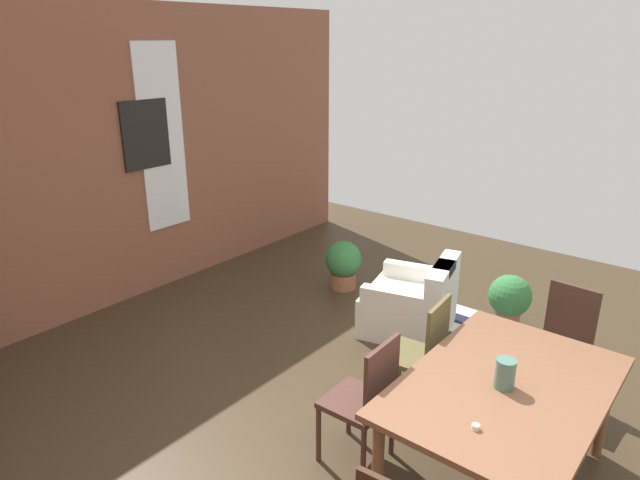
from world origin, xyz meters
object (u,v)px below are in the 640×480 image
dining_chair_head_right (563,342)px  armchair_white (413,304)px  dining_chair_far_left (366,398)px  potted_plant_corner (510,299)px  potted_plant_by_shelf (343,263)px  dining_table (505,395)px  vase_on_table (505,374)px  dining_chair_far_right (422,352)px

dining_chair_head_right → armchair_white: size_ratio=0.98×
dining_chair_far_left → potted_plant_corner: dining_chair_far_left is taller
potted_plant_by_shelf → potted_plant_corner: bearing=-82.5°
dining_table → vase_on_table: (-0.04, -0.00, 0.18)m
armchair_white → potted_plant_corner: armchair_white is taller
vase_on_table → dining_chair_far_right: size_ratio=0.20×
potted_plant_by_shelf → vase_on_table: bearing=-125.8°
dining_table → armchair_white: bearing=45.3°
dining_chair_head_right → vase_on_table: bearing=179.8°
dining_chair_far_left → potted_plant_by_shelf: (2.18, 1.81, -0.21)m
dining_table → vase_on_table: 0.18m
vase_on_table → armchair_white: size_ratio=0.19×
dining_chair_far_left → potted_plant_corner: (2.42, -0.03, -0.19)m
dining_chair_head_right → potted_plant_by_shelf: 2.67m
dining_chair_head_right → armchair_white: (0.26, 1.46, -0.23)m
vase_on_table → dining_chair_far_left: bearing=112.4°
dining_table → dining_chair_far_right: dining_chair_far_right is taller
armchair_white → dining_table: bearing=-134.7°
armchair_white → vase_on_table: bearing=-135.6°
dining_chair_head_right → armchair_white: 1.50m
vase_on_table → armchair_white: vase_on_table is taller
vase_on_table → dining_table: bearing=0.0°
dining_chair_far_right → dining_chair_far_left: 0.73m
dining_table → potted_plant_corner: (2.06, 0.74, -0.35)m
vase_on_table → potted_plant_corner: (2.10, 0.74, -0.53)m
armchair_white → dining_chair_far_right: bearing=-147.3°
vase_on_table → dining_chair_far_right: bearing=61.6°
dining_chair_head_right → potted_plant_by_shelf: bearing=76.3°
vase_on_table → dining_chair_head_right: dining_chair_head_right is taller
dining_table → vase_on_table: vase_on_table is taller
vase_on_table → armchair_white: (1.49, 1.46, -0.58)m
dining_table → vase_on_table: size_ratio=8.66×
potted_plant_by_shelf → potted_plant_corner: size_ratio=0.99×
vase_on_table → armchair_white: 2.16m
dining_table → armchair_white: (1.44, 1.46, -0.40)m
vase_on_table → dining_chair_head_right: (1.23, -0.00, -0.34)m
dining_chair_head_right → dining_chair_far_left: size_ratio=1.00×
dining_table → armchair_white: dining_table is taller
dining_chair_far_right → armchair_white: (1.07, 0.69, -0.23)m
vase_on_table → armchair_white: bearing=44.4°
dining_table → dining_chair_head_right: size_ratio=1.71×
vase_on_table → dining_chair_far_left: 0.90m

